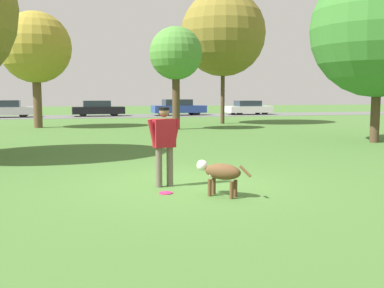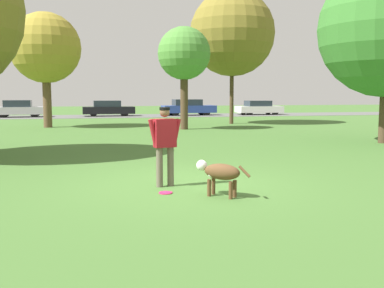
{
  "view_description": "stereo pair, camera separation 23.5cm",
  "coord_description": "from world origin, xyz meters",
  "px_view_note": "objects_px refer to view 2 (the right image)",
  "views": [
    {
      "loc": [
        -2.07,
        -8.8,
        1.83
      ],
      "look_at": [
        0.01,
        -0.73,
        0.9
      ],
      "focal_mm": 42.0,
      "sensor_mm": 36.0,
      "label": 1
    },
    {
      "loc": [
        -1.84,
        -8.86,
        1.83
      ],
      "look_at": [
        0.01,
        -0.73,
        0.9
      ],
      "focal_mm": 42.0,
      "sensor_mm": 36.0,
      "label": 2
    }
  ],
  "objects_px": {
    "tree_far_right": "(232,34)",
    "parked_car_blue": "(188,107)",
    "dog": "(219,172)",
    "frisbee": "(166,193)",
    "person": "(165,140)",
    "parked_car_white": "(259,108)",
    "tree_mid_center": "(184,54)",
    "parked_car_silver": "(19,109)",
    "tree_far_left": "(45,48)",
    "parked_car_black": "(108,109)"
  },
  "relations": [
    {
      "from": "parked_car_black",
      "to": "parked_car_blue",
      "type": "height_order",
      "value": "parked_car_blue"
    },
    {
      "from": "dog",
      "to": "parked_car_white",
      "type": "bearing_deg",
      "value": -67.91
    },
    {
      "from": "tree_far_left",
      "to": "parked_car_silver",
      "type": "height_order",
      "value": "tree_far_left"
    },
    {
      "from": "parked_car_black",
      "to": "frisbee",
      "type": "bearing_deg",
      "value": -92.17
    },
    {
      "from": "frisbee",
      "to": "parked_car_black",
      "type": "relative_size",
      "value": 0.06
    },
    {
      "from": "dog",
      "to": "person",
      "type": "bearing_deg",
      "value": -8.89
    },
    {
      "from": "tree_far_left",
      "to": "parked_car_silver",
      "type": "relative_size",
      "value": 1.57
    },
    {
      "from": "frisbee",
      "to": "dog",
      "type": "bearing_deg",
      "value": -27.37
    },
    {
      "from": "person",
      "to": "frisbee",
      "type": "relative_size",
      "value": 6.19
    },
    {
      "from": "tree_far_right",
      "to": "parked_car_blue",
      "type": "bearing_deg",
      "value": 91.24
    },
    {
      "from": "tree_far_right",
      "to": "tree_far_left",
      "type": "relative_size",
      "value": 1.29
    },
    {
      "from": "parked_car_silver",
      "to": "parked_car_blue",
      "type": "height_order",
      "value": "parked_car_blue"
    },
    {
      "from": "tree_far_right",
      "to": "parked_car_blue",
      "type": "distance_m",
      "value": 12.29
    },
    {
      "from": "tree_far_right",
      "to": "parked_car_silver",
      "type": "bearing_deg",
      "value": 141.2
    },
    {
      "from": "dog",
      "to": "parked_car_black",
      "type": "height_order",
      "value": "parked_car_black"
    },
    {
      "from": "parked_car_white",
      "to": "parked_car_blue",
      "type": "bearing_deg",
      "value": 177.27
    },
    {
      "from": "parked_car_blue",
      "to": "parked_car_white",
      "type": "xyz_separation_m",
      "value": [
        6.34,
        -0.26,
        -0.07
      ]
    },
    {
      "from": "dog",
      "to": "frisbee",
      "type": "bearing_deg",
      "value": 17.21
    },
    {
      "from": "person",
      "to": "dog",
      "type": "xyz_separation_m",
      "value": [
        0.8,
        -1.09,
        -0.49
      ]
    },
    {
      "from": "dog",
      "to": "parked_car_blue",
      "type": "distance_m",
      "value": 30.79
    },
    {
      "from": "parked_car_black",
      "to": "tree_far_left",
      "type": "bearing_deg",
      "value": -109.14
    },
    {
      "from": "person",
      "to": "parked_car_blue",
      "type": "distance_m",
      "value": 29.9
    },
    {
      "from": "tree_far_left",
      "to": "parked_car_white",
      "type": "distance_m",
      "value": 20.87
    },
    {
      "from": "parked_car_silver",
      "to": "parked_car_white",
      "type": "xyz_separation_m",
      "value": [
        20.07,
        -0.18,
        -0.05
      ]
    },
    {
      "from": "parked_car_black",
      "to": "parked_car_silver",
      "type": "bearing_deg",
      "value": 179.82
    },
    {
      "from": "dog",
      "to": "tree_far_left",
      "type": "xyz_separation_m",
      "value": [
        -4.49,
        18.23,
        3.85
      ]
    },
    {
      "from": "person",
      "to": "tree_mid_center",
      "type": "distance_m",
      "value": 14.84
    },
    {
      "from": "frisbee",
      "to": "parked_car_silver",
      "type": "relative_size",
      "value": 0.06
    },
    {
      "from": "dog",
      "to": "parked_car_silver",
      "type": "xyz_separation_m",
      "value": [
        -7.68,
        30.11,
        0.23
      ]
    },
    {
      "from": "parked_car_blue",
      "to": "parked_car_silver",
      "type": "bearing_deg",
      "value": 177.74
    },
    {
      "from": "dog",
      "to": "tree_far_right",
      "type": "bearing_deg",
      "value": -63.87
    },
    {
      "from": "tree_mid_center",
      "to": "parked_car_white",
      "type": "height_order",
      "value": "tree_mid_center"
    },
    {
      "from": "parked_car_blue",
      "to": "tree_mid_center",
      "type": "bearing_deg",
      "value": -105.77
    },
    {
      "from": "frisbee",
      "to": "tree_far_right",
      "type": "xyz_separation_m",
      "value": [
        7.2,
        18.41,
        5.46
      ]
    },
    {
      "from": "person",
      "to": "tree_mid_center",
      "type": "xyz_separation_m",
      "value": [
        3.36,
        14.16,
        2.93
      ]
    },
    {
      "from": "frisbee",
      "to": "tree_mid_center",
      "type": "xyz_separation_m",
      "value": [
        3.45,
        14.78,
        3.84
      ]
    },
    {
      "from": "tree_far_right",
      "to": "tree_mid_center",
      "type": "height_order",
      "value": "tree_far_right"
    },
    {
      "from": "tree_far_left",
      "to": "parked_car_silver",
      "type": "bearing_deg",
      "value": 105.01
    },
    {
      "from": "tree_mid_center",
      "to": "parked_car_blue",
      "type": "xyz_separation_m",
      "value": [
        3.5,
        14.95,
        -3.17
      ]
    },
    {
      "from": "person",
      "to": "tree_far_left",
      "type": "relative_size",
      "value": 0.25
    },
    {
      "from": "tree_mid_center",
      "to": "parked_car_silver",
      "type": "relative_size",
      "value": 1.33
    },
    {
      "from": "person",
      "to": "parked_car_blue",
      "type": "xyz_separation_m",
      "value": [
        6.85,
        29.11,
        -0.24
      ]
    },
    {
      "from": "tree_far_left",
      "to": "parked_car_black",
      "type": "xyz_separation_m",
      "value": [
        3.76,
        12.08,
        -3.66
      ]
    },
    {
      "from": "person",
      "to": "parked_car_silver",
      "type": "bearing_deg",
      "value": 93.13
    },
    {
      "from": "person",
      "to": "dog",
      "type": "bearing_deg",
      "value": -63.66
    },
    {
      "from": "frisbee",
      "to": "parked_car_white",
      "type": "relative_size",
      "value": 0.06
    },
    {
      "from": "frisbee",
      "to": "parked_car_silver",
      "type": "distance_m",
      "value": 30.42
    },
    {
      "from": "tree_far_right",
      "to": "parked_car_white",
      "type": "xyz_separation_m",
      "value": [
        6.09,
        11.06,
        -4.86
      ]
    },
    {
      "from": "parked_car_white",
      "to": "tree_mid_center",
      "type": "bearing_deg",
      "value": -124.18
    },
    {
      "from": "person",
      "to": "tree_far_right",
      "type": "bearing_deg",
      "value": 58.04
    }
  ]
}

